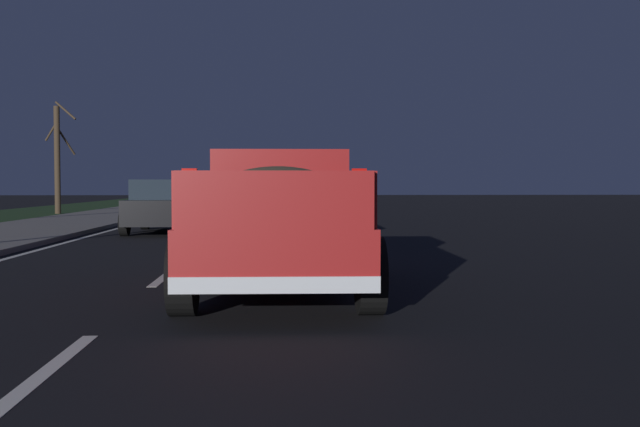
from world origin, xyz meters
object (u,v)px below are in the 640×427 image
object	(u,v)px
sedan_red	(282,209)
pickup_truck	(280,216)
sedan_black	(166,206)
bare_tree_far	(58,157)

from	to	relation	value
sedan_red	pickup_truck	bearing A→B (deg)	179.49
sedan_black	sedan_red	bearing A→B (deg)	-134.98
pickup_truck	sedan_black	bearing A→B (deg)	15.63
sedan_red	bare_tree_far	distance (m)	20.67
pickup_truck	sedan_red	size ratio (longest dim) A/B	1.24
sedan_black	sedan_red	world-z (taller)	same
sedan_black	bare_tree_far	world-z (taller)	bare_tree_far
sedan_red	bare_tree_far	size ratio (longest dim) A/B	0.82
pickup_truck	bare_tree_far	size ratio (longest dim) A/B	1.01
sedan_black	bare_tree_far	xyz separation A→B (m)	(14.19, 7.33, 1.94)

